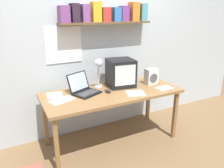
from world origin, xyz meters
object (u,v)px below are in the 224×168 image
laptop (83,88)px  space_heater (151,76)px  crt_monitor (121,73)px  juice_glass (157,77)px  computer_mouse (108,91)px  corner_desk (112,96)px  desk_lamp (99,66)px  printed_handout (135,93)px  loose_paper_near_monitor (55,95)px  open_notebook (62,100)px  loose_paper_near_laptop (165,88)px

laptop → space_heater: (0.95, -0.10, 0.05)m
crt_monitor → juice_glass: (0.56, -0.07, -0.12)m
crt_monitor → computer_mouse: size_ratio=3.35×
corner_desk → desk_lamp: 0.41m
laptop → printed_handout: size_ratio=1.53×
desk_lamp → juice_glass: 0.90m
desk_lamp → loose_paper_near_monitor: size_ratio=1.79×
space_heater → open_notebook: space_heater is taller
open_notebook → space_heater: bearing=0.7°
laptop → open_notebook: size_ratio=1.30×
desk_lamp → loose_paper_near_monitor: desk_lamp is taller
desk_lamp → computer_mouse: 0.34m
laptop → desk_lamp: 0.34m
laptop → juice_glass: bearing=-26.2°
crt_monitor → printed_handout: 0.38m
space_heater → loose_paper_near_laptop: space_heater is taller
crt_monitor → laptop: bearing=-169.2°
crt_monitor → juice_glass: 0.58m
laptop → loose_paper_near_laptop: (1.01, -0.33, -0.06)m
corner_desk → space_heater: bearing=2.1°
laptop → space_heater: bearing=-30.0°
space_heater → corner_desk: bearing=179.8°
crt_monitor → laptop: 0.56m
computer_mouse → juice_glass: bearing=5.9°
space_heater → printed_handout: size_ratio=0.82×
juice_glass → open_notebook: size_ratio=0.40×
open_notebook → loose_paper_near_laptop: (1.31, -0.21, -0.00)m
laptop → printed_handout: 0.65m
desk_lamp → open_notebook: bearing=-151.5°
computer_mouse → printed_handout: (0.29, -0.18, -0.01)m
laptop → computer_mouse: 0.31m
desk_lamp → loose_paper_near_laptop: bearing=-15.2°
crt_monitor → loose_paper_near_laptop: (0.47, -0.35, -0.18)m
computer_mouse → corner_desk: bearing=4.3°
open_notebook → loose_paper_near_monitor: (-0.04, 0.19, -0.00)m
crt_monitor → space_heater: (0.41, -0.13, -0.07)m
space_heater → crt_monitor: bearing=160.5°
juice_glass → printed_handout: size_ratio=0.48×
juice_glass → space_heater: (-0.15, -0.06, 0.05)m
corner_desk → desk_lamp: desk_lamp is taller
desk_lamp → juice_glass: (0.86, -0.10, -0.24)m
computer_mouse → open_notebook: bearing=178.8°
loose_paper_near_monitor → juice_glass: bearing=-4.6°
crt_monitor → loose_paper_near_monitor: (-0.88, 0.05, -0.18)m
corner_desk → juice_glass: bearing=6.0°
juice_glass → printed_handout: bearing=-153.3°
laptop → loose_paper_near_monitor: laptop is taller
corner_desk → laptop: bearing=159.7°
crt_monitor → loose_paper_near_monitor: size_ratio=1.71×
printed_handout → loose_paper_near_laptop: size_ratio=1.16×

